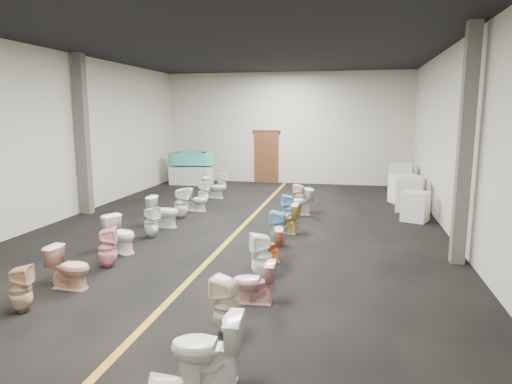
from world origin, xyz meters
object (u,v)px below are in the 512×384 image
appliance_crate_c (406,189)px  toilet_right_6 (279,228)px  toilet_left_5 (151,222)px  toilet_left_7 (181,203)px  bathtub (191,158)px  appliance_crate_d (401,179)px  toilet_right_5 (266,245)px  toilet_left_4 (121,234)px  toilet_right_7 (284,218)px  toilet_left_9 (203,192)px  toilet_left_3 (107,248)px  appliance_crate_a (415,206)px  toilet_left_2 (69,267)px  toilet_right_4 (262,256)px  toilet_left_8 (197,200)px  toilet_left_11 (222,182)px  toilet_left_6 (164,212)px  toilet_right_10 (299,196)px  toilet_left_10 (214,187)px  appliance_crate_b (410,195)px  toilet_left_1 (21,289)px  toilet_right_3 (254,282)px  toilet_right_9 (299,202)px  display_table (191,175)px  toilet_right_2 (227,306)px  toilet_right_8 (289,209)px

appliance_crate_c → toilet_right_6: 6.38m
toilet_left_5 → toilet_left_7: size_ratio=0.86×
bathtub → toilet_right_6: (4.88, -7.88, -0.68)m
appliance_crate_d → toilet_right_5: appliance_crate_d is taller
toilet_left_4 → toilet_right_7: size_ratio=1.02×
toilet_left_9 → toilet_left_3: bearing=-165.8°
toilet_left_5 → toilet_left_4: bearing=-165.6°
appliance_crate_a → toilet_left_5: 6.93m
toilet_left_9 → toilet_left_7: bearing=-165.9°
toilet_left_2 → toilet_right_4: (3.03, 1.06, 0.06)m
toilet_left_8 → appliance_crate_c: bearing=-66.1°
toilet_left_11 → toilet_left_5: bearing=-176.1°
appliance_crate_a → appliance_crate_c: appliance_crate_c is taller
toilet_left_6 → toilet_right_10: 4.37m
toilet_left_10 → toilet_left_9: bearing=170.8°
appliance_crate_a → toilet_left_11: bearing=153.3°
appliance_crate_c → toilet_left_10: (-6.27, -0.41, -0.09)m
bathtub → toilet_left_11: bearing=-53.3°
toilet_left_10 → toilet_right_5: (2.98, -6.26, -0.03)m
appliance_crate_b → toilet_right_10: (-3.24, -0.22, -0.13)m
appliance_crate_d → toilet_left_2: (-6.21, -10.28, -0.20)m
toilet_left_5 → toilet_left_11: (-0.10, 6.21, 0.01)m
toilet_left_5 → toilet_left_6: 1.00m
bathtub → appliance_crate_b: 8.88m
toilet_left_1 → toilet_left_10: toilet_left_10 is taller
toilet_right_3 → toilet_right_4: toilet_right_4 is taller
appliance_crate_a → toilet_right_4: (-3.18, -5.16, 0.02)m
appliance_crate_d → toilet_right_9: 5.09m
bathtub → appliance_crate_a: 9.46m
display_table → toilet_left_3: (1.96, -9.98, 0.02)m
toilet_right_7 → bathtub: bearing=-142.3°
toilet_right_9 → toilet_left_11: bearing=-157.2°
appliance_crate_a → appliance_crate_d: bearing=90.0°
appliance_crate_c → toilet_left_8: size_ratio=1.37×
toilet_right_3 → toilet_left_11: bearing=-164.2°
toilet_left_6 → toilet_right_2: size_ratio=1.01×
toilet_right_4 → toilet_right_6: (-0.04, 2.12, -0.03)m
toilet_left_3 → toilet_left_5: size_ratio=1.04×
toilet_left_5 → toilet_right_4: 3.73m
bathtub → toilet_left_3: (1.96, -9.98, -0.69)m
toilet_left_5 → toilet_right_8: bearing=-34.6°
toilet_left_4 → toilet_left_10: 6.27m
appliance_crate_d → toilet_left_8: appliance_crate_d is taller
toilet_left_4 → toilet_left_7: size_ratio=0.90×
appliance_crate_c → toilet_right_5: bearing=-116.3°
display_table → toilet_right_8: bearing=-50.5°
toilet_left_7 → toilet_right_8: toilet_left_7 is taller
toilet_right_3 → toilet_right_7: (-0.17, 4.14, 0.04)m
toilet_left_8 → toilet_right_5: bearing=-143.6°
toilet_right_4 → toilet_left_8: bearing=-172.6°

